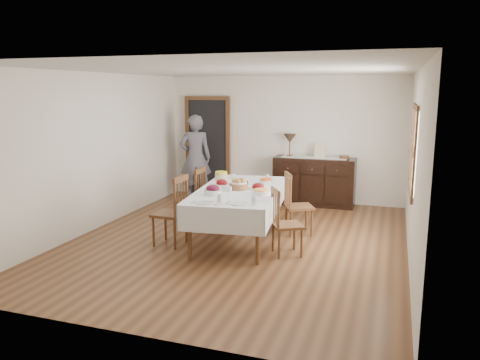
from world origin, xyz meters
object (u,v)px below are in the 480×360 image
(chair_right_far, at_px, (296,203))
(person, at_px, (195,155))
(chair_left_near, at_px, (173,210))
(table_lamp, at_px, (290,139))
(dining_table, at_px, (238,195))
(chair_right_near, at_px, (284,222))
(chair_left_far, at_px, (193,197))
(sideboard, at_px, (314,181))

(chair_right_far, distance_m, person, 3.08)
(chair_left_near, bearing_deg, table_lamp, 164.50)
(person, bearing_deg, dining_table, 102.63)
(chair_left_near, xyz_separation_m, chair_right_near, (1.68, 0.11, -0.05))
(dining_table, height_order, chair_left_far, chair_left_far)
(chair_right_far, xyz_separation_m, table_lamp, (-0.58, 2.10, 0.81))
(table_lamp, bearing_deg, person, -168.68)
(chair_left_near, height_order, chair_left_far, chair_left_near)
(dining_table, xyz_separation_m, sideboard, (0.74, 2.64, -0.23))
(chair_left_near, height_order, person, person)
(dining_table, xyz_separation_m, chair_right_near, (0.83, -0.44, -0.23))
(chair_left_far, height_order, table_lamp, table_lamp)
(chair_right_near, distance_m, sideboard, 3.09)
(chair_left_near, height_order, table_lamp, table_lamp)
(person, bearing_deg, chair_right_far, 121.35)
(dining_table, height_order, table_lamp, table_lamp)
(person, height_order, table_lamp, person)
(chair_left_far, bearing_deg, chair_right_far, 95.74)
(chair_right_far, bearing_deg, chair_left_far, 69.64)
(chair_right_far, height_order, sideboard, chair_right_far)
(chair_left_near, xyz_separation_m, sideboard, (1.59, 3.20, -0.05))
(chair_right_far, height_order, table_lamp, table_lamp)
(dining_table, bearing_deg, chair_right_near, -34.89)
(person, bearing_deg, chair_right_near, 108.66)
(chair_left_far, bearing_deg, dining_table, 66.76)
(chair_left_far, bearing_deg, sideboard, 143.42)
(chair_left_far, xyz_separation_m, table_lamp, (1.17, 2.25, 0.81))
(sideboard, bearing_deg, chair_left_far, -127.52)
(dining_table, relative_size, chair_right_near, 2.58)
(chair_right_near, bearing_deg, person, 13.64)
(dining_table, xyz_separation_m, chair_right_far, (0.79, 0.58, -0.20))
(sideboard, xyz_separation_m, person, (-2.47, -0.35, 0.48))
(chair_right_near, bearing_deg, table_lamp, -18.19)
(dining_table, bearing_deg, sideboard, 67.73)
(person, relative_size, table_lamp, 4.20)
(table_lamp, bearing_deg, sideboard, -3.98)
(sideboard, relative_size, table_lamp, 3.52)
(sideboard, height_order, person, person)
(chair_left_near, bearing_deg, chair_left_far, -171.09)
(chair_right_near, height_order, chair_right_far, chair_right_far)
(chair_left_far, height_order, chair_right_far, chair_left_far)
(chair_left_near, height_order, chair_right_far, chair_left_near)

